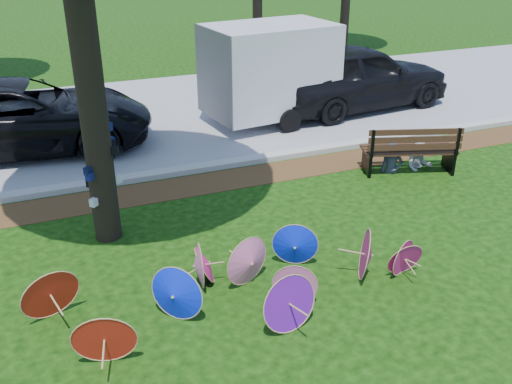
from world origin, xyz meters
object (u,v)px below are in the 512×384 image
dark_pickup (358,76)px  person_left (394,143)px  cargo_trailer (270,69)px  parasol_pile (239,279)px  person_right (421,142)px  park_bench (409,148)px  black_van (22,116)px

dark_pickup → person_left: size_ratio=4.08×
cargo_trailer → person_left: cargo_trailer is taller
parasol_pile → person_right: size_ratio=4.83×
cargo_trailer → parasol_pile: bearing=-123.0°
person_left → park_bench: bearing=14.1°
black_van → dark_pickup: (8.85, -0.03, 0.11)m
parasol_pile → park_bench: (4.95, 3.03, 0.15)m
black_van → dark_pickup: dark_pickup is taller
parasol_pile → cargo_trailer: (3.53, 7.21, 1.04)m
park_bench → dark_pickup: bearing=90.9°
dark_pickup → person_right: dark_pickup is taller
cargo_trailer → person_right: bearing=-73.8°
park_bench → black_van: bearing=167.7°
person_right → black_van: bearing=176.1°
black_van → person_left: 8.38m
person_right → cargo_trailer: bearing=138.0°
cargo_trailer → park_bench: cargo_trailer is taller
park_bench → person_left: (-0.35, 0.05, 0.14)m
park_bench → person_right: 0.36m
person_left → cargo_trailer: bearing=126.8°
dark_pickup → person_left: (-1.68, -4.29, -0.26)m
person_left → parasol_pile: bearing=-123.9°
dark_pickup → cargo_trailer: bearing=87.2°
parasol_pile → black_van: (-2.58, 7.40, 0.44)m
dark_pickup → person_right: 4.41m
park_bench → person_left: size_ratio=1.51×
park_bench → person_left: bearing=-170.2°
park_bench → person_left: 0.38m
black_van → dark_pickup: 8.85m
black_van → dark_pickup: bearing=-83.1°
dark_pickup → parasol_pile: bearing=133.5°
dark_pickup → person_right: bearing=161.1°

